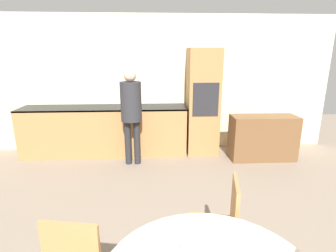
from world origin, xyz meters
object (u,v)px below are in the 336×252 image
at_px(cup, 139,245).
at_px(person_standing, 131,107).
at_px(sideboard, 263,138).
at_px(oven_unit, 203,102).
at_px(chair_far_right, 222,223).
at_px(bowl_near, 197,249).

bearing_deg(cup, person_standing, 95.40).
bearing_deg(sideboard, person_standing, -177.47).
xyz_separation_m(oven_unit, person_standing, (-1.30, -0.52, 0.03)).
relative_size(person_standing, cup, 21.33).
bearing_deg(sideboard, oven_unit, 158.33).
height_order(person_standing, cup, person_standing).
relative_size(chair_far_right, bowl_near, 4.78).
bearing_deg(person_standing, bowl_near, -78.43).
distance_m(sideboard, cup, 3.77).
bearing_deg(cup, sideboard, 56.55).
height_order(chair_far_right, bowl_near, chair_far_right).
bearing_deg(oven_unit, bowl_near, -100.71).
relative_size(person_standing, bowl_near, 8.77).
relative_size(sideboard, chair_far_right, 1.30).
xyz_separation_m(person_standing, bowl_near, (0.63, -3.06, -0.24)).
bearing_deg(person_standing, oven_unit, 21.84).
xyz_separation_m(sideboard, cup, (-2.07, -3.13, 0.39)).
bearing_deg(chair_far_right, person_standing, -146.36).
bearing_deg(oven_unit, person_standing, -158.16).
xyz_separation_m(oven_unit, bowl_near, (-0.68, -3.58, -0.21)).
bearing_deg(person_standing, sideboard, 2.53).
bearing_deg(chair_far_right, oven_unit, -174.31).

